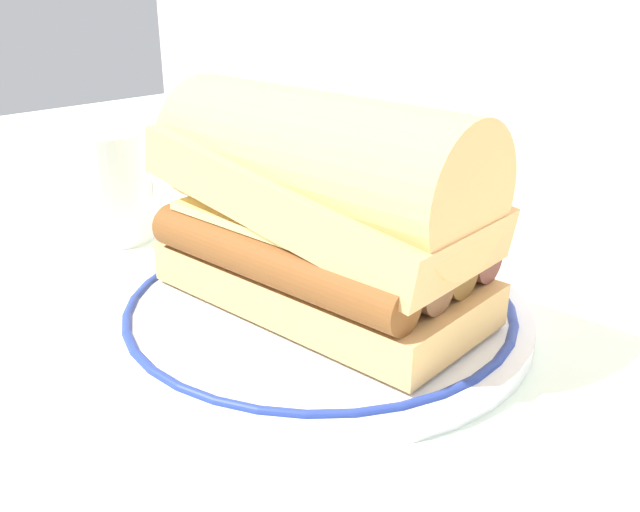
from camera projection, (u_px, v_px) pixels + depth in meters
The scene contains 5 objects.
ground_plane at pixel (281, 312), 0.47m from camera, with size 1.50×1.50×0.00m, color white.
plate at pixel (320, 310), 0.46m from camera, with size 0.27×0.27×0.01m.
sausage_sandwich at pixel (320, 204), 0.43m from camera, with size 0.22×0.13×0.13m.
drinking_glass at pixel (109, 191), 0.58m from camera, with size 0.07×0.07×0.09m.
butter_knife at pixel (239, 198), 0.68m from camera, with size 0.14×0.05×0.01m.
Camera 1 is at (0.33, -0.26, 0.22)m, focal length 40.28 mm.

